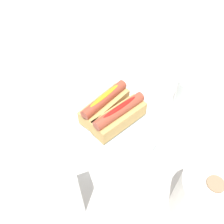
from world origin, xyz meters
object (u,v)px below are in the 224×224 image
Objects in this scene: paper_towel_roll at (204,199)px; napkin_box at (51,198)px; hotdog_back at (119,116)px; hotdog_front at (105,104)px; water_glass at (187,95)px; serving_bowl at (112,121)px.

paper_towel_roll is 0.29m from napkin_box.
hotdog_front is at bearing -72.10° from hotdog_back.
water_glass is at bearing -177.79° from hotdog_back.
serving_bowl is 0.05m from hotdog_front.
paper_towel_roll reaches higher than hotdog_front.
hotdog_back is 0.23m from water_glass.
hotdog_front is at bearing -10.29° from water_glass.
hotdog_front and hotdog_back have the same top height.
water_glass is at bearing -123.27° from paper_towel_roll.
paper_towel_roll reaches higher than hotdog_back.
paper_towel_roll is (0.17, 0.26, 0.03)m from water_glass.
serving_bowl is 1.83× the size of napkin_box.
serving_bowl is 0.26m from napkin_box.
hotdog_back is at bearing 107.90° from serving_bowl.
hotdog_back is 1.76× the size of water_glass.
napkin_box is at bearing 32.23° from hotdog_back.
serving_bowl is 2.04× the size of paper_towel_roll.
napkin_box is (0.26, -0.12, 0.01)m from paper_towel_roll.
water_glass is (-0.22, -0.01, -0.03)m from hotdog_back.
hotdog_front reaches higher than water_glass.
water_glass is 0.67× the size of paper_towel_roll.
hotdog_front is at bearing -72.10° from serving_bowl.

